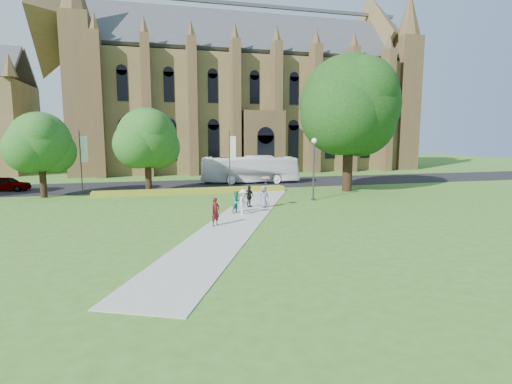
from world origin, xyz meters
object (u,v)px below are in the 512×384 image
object	(u,v)px
car_0	(7,184)
large_tree	(349,105)
pedestrian_0	(215,212)
tour_coach	(249,169)
streetlamp	(314,161)

from	to	relation	value
car_0	large_tree	bearing A→B (deg)	-92.40
pedestrian_0	tour_coach	bearing A→B (deg)	36.32
streetlamp	tour_coach	xyz separation A→B (m)	(-2.21, 13.62, -1.70)
tour_coach	car_0	bearing A→B (deg)	98.89
streetlamp	car_0	size ratio (longest dim) A/B	1.25
tour_coach	car_0	distance (m)	24.88
streetlamp	large_tree	distance (m)	8.73
car_0	pedestrian_0	world-z (taller)	pedestrian_0
streetlamp	pedestrian_0	distance (m)	12.56
tour_coach	pedestrian_0	bearing A→B (deg)	168.63
streetlamp	tour_coach	world-z (taller)	streetlamp
streetlamp	car_0	distance (m)	30.18
car_0	streetlamp	bearing A→B (deg)	-103.43
streetlamp	car_0	xyz separation A→B (m)	(-27.07, 13.09, -2.56)
large_tree	tour_coach	distance (m)	13.73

